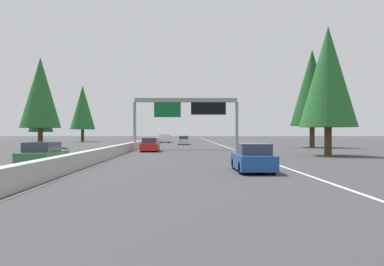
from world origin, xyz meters
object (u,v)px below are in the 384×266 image
Objects in this scene: minivan_far_center at (165,138)px; oncoming_near at (43,155)px; conifer_right_mid at (312,88)px; sedan_distant_b at (150,145)px; sedan_mid_center at (184,141)px; conifer_left_far at (83,108)px; conifer_right_near at (328,77)px; conifer_left_mid at (41,111)px; sign_gantry_overhead at (187,109)px; sedan_distant_a at (253,158)px; conifer_left_near at (40,93)px.

minivan_far_center reaches higher than oncoming_near.
oncoming_near is 40.78m from conifer_right_mid.
sedan_distant_b is 23.71m from sedan_mid_center.
oncoming_near is at bearing -167.98° from conifer_left_far.
conifer_left_far reaches higher than minivan_far_center.
conifer_left_mid is (37.05, 37.99, -1.10)m from conifer_right_near.
conifer_right_near is at bearing -147.08° from conifer_left_far.
sign_gantry_overhead reaches higher than sedan_mid_center.
sedan_distant_a is 0.37× the size of conifer_left_near.
conifer_right_mid is (-26.64, -21.28, 7.16)m from minivan_far_center.
sign_gantry_overhead is 18.40m from conifer_right_near.
conifer_left_near is 34.97m from conifer_left_far.
conifer_right_mid is (-12.08, -17.48, 7.42)m from sedan_mid_center.
conifer_left_far is (67.97, 25.75, 6.77)m from sedan_distant_a.
minivan_far_center is 0.41× the size of conifer_left_far.
conifer_left_mid is (23.44, 25.76, 0.91)m from sign_gantry_overhead.
oncoming_near is at bearing 160.64° from sign_gantry_overhead.
sedan_mid_center is at bearing 169.12° from oncoming_near.
sign_gantry_overhead is at bearing -132.30° from conifer_left_mid.
conifer_right_mid reaches higher than conifer_left_near.
minivan_far_center is at bearing 7.06° from sedan_distant_a.
sedan_distant_a is 1.00× the size of sedan_mid_center.
conifer_left_near is (33.14, 22.65, 6.63)m from sedan_distant_a.
conifer_left_near reaches higher than minivan_far_center.
oncoming_near is at bearing 75.66° from sedan_distant_a.
conifer_left_far is (22.08, 22.05, 6.77)m from sedan_mid_center.
conifer_left_far is at bearing 44.97° from sedan_mid_center.
sedan_distant_a is 60.91m from minivan_far_center.
conifer_right_mid reaches higher than oncoming_near.
minivan_far_center reaches higher than sedan_mid_center.
sign_gantry_overhead is 18.29m from conifer_right_mid.
conifer_left_near is (30.09, 10.72, 6.63)m from oncoming_near.
conifer_left_far is (34.83, 3.10, 0.14)m from conifer_left_near.
sedan_mid_center is 0.39× the size of conifer_right_near.
sedan_distant_b is at bearing 118.38° from conifer_right_mid.
sign_gantry_overhead is at bearing 160.64° from oncoming_near.
conifer_right_mid is 1.39× the size of conifer_left_mid.
sign_gantry_overhead is at bearing 109.28° from conifer_right_mid.
sign_gantry_overhead is 1.11× the size of conifer_right_near.
sedan_mid_center is 34.66m from conifer_right_near.
sign_gantry_overhead is at bearing -36.68° from sedan_distant_b.
sign_gantry_overhead reaches higher than sedan_distant_a.
sedan_distant_a is 0.46× the size of conifer_left_mid.
sedan_distant_b is 36.49m from conifer_left_mid.
sign_gantry_overhead is at bearing -172.51° from minivan_far_center.
conifer_left_near is (-12.75, 18.96, 6.63)m from sedan_mid_center.
conifer_left_far reaches higher than sign_gantry_overhead.
conifer_left_far is at bearing 20.75° from sedan_distant_a.
sedan_mid_center is at bearing -135.03° from conifer_left_far.
sign_gantry_overhead is 46.08m from conifer_left_far.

